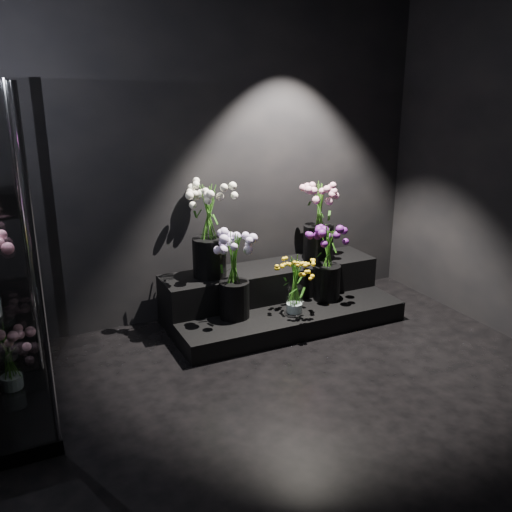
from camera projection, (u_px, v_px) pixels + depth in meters
floor at (329, 433)px, 3.36m from camera, size 4.00×4.00×0.00m
wall_back at (203, 153)px, 4.65m from camera, size 4.00×0.00×4.00m
display_riser at (277, 298)px, 4.90m from camera, size 1.92×0.85×0.43m
bouquet_orange_bells at (295, 284)px, 4.57m from camera, size 0.33×0.33×0.48m
bouquet_lilac at (234, 270)px, 4.44m from camera, size 0.42×0.42×0.70m
bouquet_purple at (328, 257)px, 4.81m from camera, size 0.45×0.45×0.66m
bouquet_cream_roses at (209, 225)px, 4.57m from camera, size 0.46×0.46×0.76m
bouquet_pink_roses at (319, 218)px, 4.99m from camera, size 0.35×0.35×0.69m
bouquet_case_base_pink at (8, 354)px, 3.59m from camera, size 0.39×0.39×0.46m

